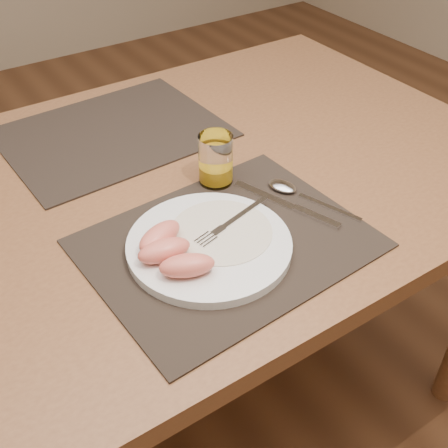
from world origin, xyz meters
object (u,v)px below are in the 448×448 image
at_px(table, 172,213).
at_px(knife, 294,208).
at_px(placemat_near, 227,243).
at_px(juice_glass, 216,162).
at_px(placemat_far, 113,133).
at_px(plate, 209,245).
at_px(fork, 228,224).
at_px(spoon, 289,189).

relative_size(table, knife, 6.57).
distance_m(placemat_near, juice_glass, 0.19).
bearing_deg(placemat_far, placemat_near, -89.45).
distance_m(placemat_near, knife, 0.15).
distance_m(plate, fork, 0.05).
bearing_deg(fork, knife, -4.74).
xyz_separation_m(table, fork, (0.00, -0.20, 0.11)).
distance_m(placemat_near, placemat_far, 0.44).
bearing_deg(juice_glass, placemat_far, 107.09).
height_order(plate, spoon, plate).
bearing_deg(juice_glass, knife, -65.47).
relative_size(placemat_near, placemat_far, 1.00).
bearing_deg(plate, placemat_far, 86.19).
xyz_separation_m(placemat_near, spoon, (0.18, 0.06, 0.01)).
bearing_deg(placemat_near, placemat_far, 90.55).
xyz_separation_m(spoon, juice_glass, (-0.09, 0.10, 0.04)).
bearing_deg(table, plate, -102.24).
bearing_deg(knife, plate, -177.98).
bearing_deg(juice_glass, plate, -126.08).
height_order(placemat_near, juice_glass, juice_glass).
bearing_deg(table, placemat_near, -93.57).
height_order(knife, spoon, spoon).
bearing_deg(spoon, plate, -165.70).
distance_m(placemat_near, plate, 0.03).
distance_m(table, placemat_far, 0.24).
distance_m(spoon, juice_glass, 0.15).
bearing_deg(spoon, knife, -118.31).
bearing_deg(knife, table, 123.02).
height_order(placemat_near, plate, plate).
distance_m(table, fork, 0.23).
bearing_deg(knife, placemat_near, -176.48).
xyz_separation_m(fork, spoon, (0.16, 0.04, -0.01)).
bearing_deg(placemat_far, spoon, -64.85).
xyz_separation_m(fork, knife, (0.14, -0.01, -0.02)).
distance_m(fork, spoon, 0.16).
distance_m(placemat_near, spoon, 0.18).
relative_size(fork, juice_glass, 1.78).
bearing_deg(placemat_far, juice_glass, -72.91).
bearing_deg(fork, table, 90.50).
bearing_deg(fork, plate, -160.09).
distance_m(plate, juice_glass, 0.20).
bearing_deg(table, spoon, -45.28).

